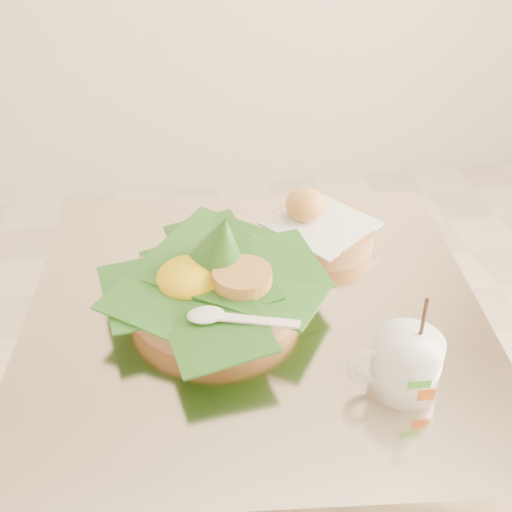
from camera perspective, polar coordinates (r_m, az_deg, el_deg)
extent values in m
cylinder|color=gray|center=(1.27, -0.06, -17.94)|extent=(0.07, 0.07, 0.69)
cube|color=beige|center=(1.00, -0.07, -5.29)|extent=(0.77, 0.77, 0.03)
cylinder|color=tan|center=(1.00, -3.65, -3.03)|extent=(0.27, 0.27, 0.04)
cone|color=#265919|center=(0.96, -3.23, 1.13)|extent=(0.15, 0.16, 0.14)
ellipsoid|color=yellow|center=(0.98, -5.98, -2.00)|extent=(0.10, 0.10, 0.06)
cylinder|color=#CC9347|center=(0.95, -1.22, -1.96)|extent=(0.09, 0.09, 0.02)
cylinder|color=tan|center=(1.14, 5.76, 2.06)|extent=(0.19, 0.19, 0.04)
cube|color=white|center=(1.13, 5.82, 2.89)|extent=(0.22, 0.22, 0.01)
ellipsoid|color=#BF722C|center=(1.12, 4.41, 4.58)|extent=(0.07, 0.07, 0.06)
cylinder|color=white|center=(0.87, 13.19, -9.27)|extent=(0.09, 0.09, 0.08)
torus|color=white|center=(0.85, 9.91, -9.67)|extent=(0.06, 0.01, 0.06)
cylinder|color=#402412|center=(0.85, 13.50, -7.54)|extent=(0.08, 0.08, 0.01)
cylinder|color=black|center=(0.84, 14.58, -5.95)|extent=(0.03, 0.04, 0.12)
cube|color=green|center=(0.83, 14.34, -11.05)|extent=(0.03, 0.00, 0.01)
cube|color=orange|center=(0.85, 14.92, -11.85)|extent=(0.02, 0.00, 0.02)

